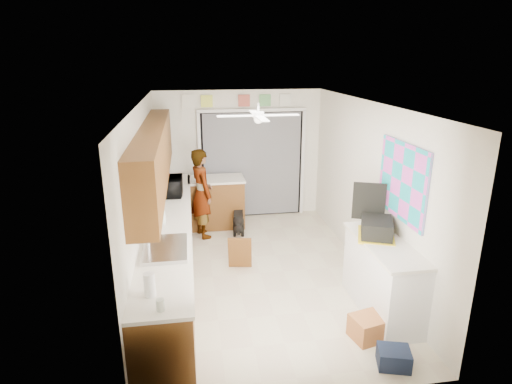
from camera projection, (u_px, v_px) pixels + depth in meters
name	position (u px, v px, depth m)	size (l,w,h in m)	color
floor	(260.00, 273.00, 6.40)	(5.00, 5.00, 0.00)	beige
ceiling	(261.00, 104.00, 5.64)	(5.00, 5.00, 0.00)	white
wall_back	(239.00, 155.00, 8.38)	(3.20, 3.20, 0.00)	white
wall_front	(309.00, 282.00, 3.67)	(3.20, 3.20, 0.00)	white
wall_left	(144.00, 199.00, 5.78)	(5.00, 5.00, 0.00)	white
wall_right	(368.00, 189.00, 6.26)	(5.00, 5.00, 0.00)	white
left_base_cabinets	(170.00, 252.00, 6.07)	(0.60, 4.80, 0.90)	brown
left_countertop	(169.00, 221.00, 5.93)	(0.62, 4.80, 0.04)	white
upper_cabinets	(154.00, 156.00, 5.83)	(0.32, 4.00, 0.80)	brown
sink_basin	(166.00, 249.00, 4.98)	(0.50, 0.76, 0.06)	silver
faucet	(148.00, 243.00, 4.92)	(0.03, 0.03, 0.22)	silver
peninsula_base	(217.00, 203.00, 8.07)	(1.00, 0.60, 0.90)	brown
peninsula_top	(216.00, 179.00, 7.93)	(1.04, 0.64, 0.04)	white
back_opening_recess	(252.00, 165.00, 8.45)	(2.00, 0.06, 2.10)	black
curtain_panel	(252.00, 165.00, 8.41)	(1.90, 0.03, 2.05)	gray
door_trim_left	(200.00, 167.00, 8.26)	(0.06, 0.04, 2.10)	white
door_trim_right	(303.00, 163.00, 8.57)	(0.06, 0.04, 2.10)	white
door_trim_head	(252.00, 110.00, 8.09)	(2.10, 0.04, 0.06)	white
header_frame_0	(207.00, 101.00, 7.94)	(0.22, 0.02, 0.22)	#E6F551
header_frame_2	(244.00, 101.00, 8.04)	(0.22, 0.02, 0.22)	#BC5446
header_frame_3	(265.00, 100.00, 8.10)	(0.22, 0.02, 0.22)	#63AE66
header_frame_4	(286.00, 100.00, 8.16)	(0.22, 0.02, 0.22)	white
route66_sign	(188.00, 102.00, 7.89)	(0.22, 0.02, 0.26)	silver
right_counter_base	(383.00, 279.00, 5.34)	(0.50, 1.40, 0.90)	white
right_counter_top	(385.00, 244.00, 5.19)	(0.54, 1.44, 0.04)	white
abstract_painting	(402.00, 181.00, 5.20)	(0.03, 1.15, 0.95)	#E554CE
ceiling_fan	(258.00, 116.00, 5.89)	(1.14, 1.14, 0.24)	white
microwave	(171.00, 186.00, 6.93)	(0.53, 0.36, 0.29)	black
soap_bottle	(162.00, 215.00, 5.72)	(0.11, 0.11, 0.27)	silver
jar_b	(160.00, 305.00, 3.79)	(0.07, 0.07, 0.11)	silver
paper_towel_roll	(150.00, 285.00, 4.01)	(0.11, 0.11, 0.23)	white
suitcase	(377.00, 228.00, 5.37)	(0.37, 0.50, 0.21)	black
suitcase_rim	(376.00, 236.00, 5.40)	(0.44, 0.58, 0.02)	yellow
suitcase_lid	(369.00, 201.00, 5.57)	(0.42, 0.03, 0.50)	black
cardboard_box	(371.00, 327.00, 4.90)	(0.44, 0.33, 0.27)	#9E5731
navy_crate	(394.00, 358.00, 4.46)	(0.33, 0.27, 0.20)	#151E34
cabinet_door_panel	(240.00, 253.00, 6.46)	(0.36, 0.03, 0.53)	brown
man	(202.00, 193.00, 7.50)	(0.58, 0.38, 1.60)	white
dog	(238.00, 222.00, 7.77)	(0.25, 0.58, 0.45)	black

